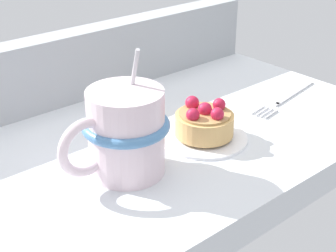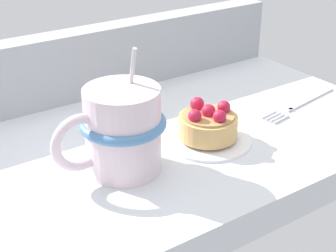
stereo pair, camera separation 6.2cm
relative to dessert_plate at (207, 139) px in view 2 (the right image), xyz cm
name	(u,v)px [view 2 (the right image)]	position (x,y,z in cm)	size (l,w,h in cm)	color
ground_plane	(165,146)	(-3.28, 5.16, -2.48)	(65.17, 39.74, 4.23)	silver
window_rail_back	(101,60)	(-3.28, 22.93, 4.82)	(63.86, 4.21, 10.36)	#9EA3A8
dessert_plate	(207,139)	(0.00, 0.00, 0.00)	(11.45, 11.45, 0.78)	white
raspberry_tart	(208,123)	(0.00, 0.01, 2.21)	(7.66, 7.66, 4.54)	tan
coffee_mug	(121,130)	(-12.66, 0.17, 4.88)	(13.86, 10.03, 14.85)	silver
dessert_fork	(301,103)	(18.64, 0.96, -0.06)	(17.02, 4.32, 0.60)	#B7B7BC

